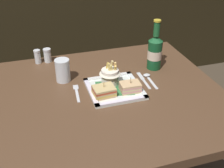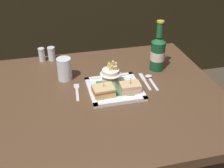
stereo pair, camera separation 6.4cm
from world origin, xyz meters
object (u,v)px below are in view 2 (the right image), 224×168
object	(u,v)px
water_glass	(65,70)
salt_shaker	(42,55)
sandwich_half_right	(130,88)
spoon	(150,78)
sandwich_half_left	(103,91)
fork	(77,91)
pepper_shaker	(52,55)
dining_table	(110,115)
square_plate	(115,89)
knife	(145,81)
beer_bottle	(158,52)
fries_cup	(111,74)

from	to	relation	value
water_glass	salt_shaker	distance (m)	0.25
sandwich_half_right	spoon	xyz separation A→B (m)	(0.13, 0.10, -0.03)
sandwich_half_left	salt_shaker	world-z (taller)	sandwich_half_left
fork	pepper_shaker	xyz separation A→B (m)	(-0.09, 0.35, 0.03)
dining_table	water_glass	size ratio (longest dim) A/B	9.34
square_plate	salt_shaker	size ratio (longest dim) A/B	3.19
sandwich_half_left	pepper_shaker	distance (m)	0.46
square_plate	sandwich_half_left	world-z (taller)	sandwich_half_left
dining_table	square_plate	xyz separation A→B (m)	(0.03, 0.02, 0.13)
water_glass	knife	bearing A→B (deg)	-16.54
dining_table	square_plate	bearing A→B (deg)	33.07
sandwich_half_left	spoon	bearing A→B (deg)	21.02
fork	salt_shaker	xyz separation A→B (m)	(-0.14, 0.35, 0.03)
square_plate	spoon	xyz separation A→B (m)	(0.19, 0.06, -0.00)
knife	spoon	distance (m)	0.03
beer_bottle	knife	bearing A→B (deg)	-134.76
knife	spoon	bearing A→B (deg)	15.82
water_glass	pepper_shaker	distance (m)	0.23
knife	pepper_shaker	size ratio (longest dim) A/B	2.15
fries_cup	beer_bottle	bearing A→B (deg)	21.05
square_plate	pepper_shaker	world-z (taller)	pepper_shaker
fries_cup	water_glass	xyz separation A→B (m)	(-0.20, 0.11, -0.01)
dining_table	pepper_shaker	size ratio (longest dim) A/B	13.72
sandwich_half_left	pepper_shaker	bearing A→B (deg)	114.76
fries_cup	knife	size ratio (longest dim) A/B	0.73
spoon	salt_shaker	distance (m)	0.59
sandwich_half_left	beer_bottle	size ratio (longest dim) A/B	0.38
sandwich_half_left	sandwich_half_right	bearing A→B (deg)	0.00
beer_bottle	fork	world-z (taller)	beer_bottle
square_plate	fork	size ratio (longest dim) A/B	1.66
dining_table	salt_shaker	bearing A→B (deg)	124.88
water_glass	spoon	size ratio (longest dim) A/B	0.77
water_glass	square_plate	bearing A→B (deg)	-36.98
sandwich_half_left	spoon	distance (m)	0.27
sandwich_half_left	spoon	size ratio (longest dim) A/B	0.68
sandwich_half_right	fries_cup	world-z (taller)	fries_cup
salt_shaker	water_glass	bearing A→B (deg)	-66.01
spoon	salt_shaker	world-z (taller)	salt_shaker
fork	pepper_shaker	size ratio (longest dim) A/B	1.93
sandwich_half_right	fries_cup	size ratio (longest dim) A/B	0.78
knife	pepper_shaker	world-z (taller)	pepper_shaker
salt_shaker	square_plate	bearing A→B (deg)	-51.13
sandwich_half_right	spoon	world-z (taller)	sandwich_half_right
water_glass	pepper_shaker	size ratio (longest dim) A/B	1.47
beer_bottle	sandwich_half_right	bearing A→B (deg)	-136.64
water_glass	knife	size ratio (longest dim) A/B	0.68
sandwich_half_left	fries_cup	bearing A→B (deg)	58.05
fries_cup	water_glass	bearing A→B (deg)	150.81
fork	spoon	distance (m)	0.36
fries_cup	pepper_shaker	xyz separation A→B (m)	(-0.25, 0.33, -0.03)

